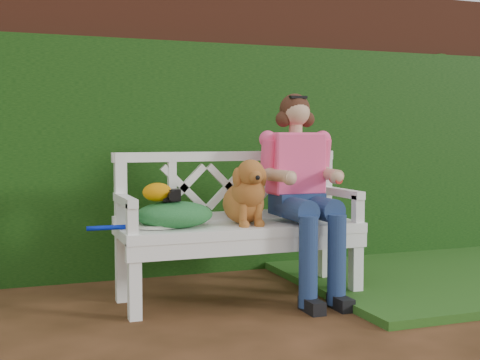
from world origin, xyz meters
name	(u,v)px	position (x,y,z in m)	size (l,w,h in m)	color
ground	(180,350)	(0.00, 0.00, 0.00)	(60.00, 60.00, 0.00)	black
brick_wall	(113,125)	(0.00, 1.90, 1.10)	(10.00, 0.30, 2.20)	#602B1A
ivy_hedge	(118,160)	(0.00, 1.68, 0.85)	(10.00, 0.18, 1.70)	#224C12
grass_right	(464,271)	(2.40, 0.90, 0.03)	(2.60, 2.00, 0.05)	#12430D
garden_bench	(240,262)	(0.60, 0.78, 0.24)	(1.58, 0.60, 0.48)	white
seated_woman	(298,201)	(0.98, 0.76, 0.61)	(0.51, 0.68, 1.21)	#FA3D43
dog	(245,191)	(0.61, 0.74, 0.68)	(0.27, 0.37, 0.41)	#B38945
tennis_racket	(153,225)	(0.05, 0.78, 0.49)	(0.59, 0.25, 0.03)	white
green_bag	(174,214)	(0.17, 0.77, 0.56)	(0.46, 0.36, 0.16)	green
camera_item	(171,195)	(0.15, 0.76, 0.67)	(0.11, 0.08, 0.07)	black
baseball_glove	(157,192)	(0.07, 0.76, 0.69)	(0.17, 0.13, 0.11)	#C77A03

